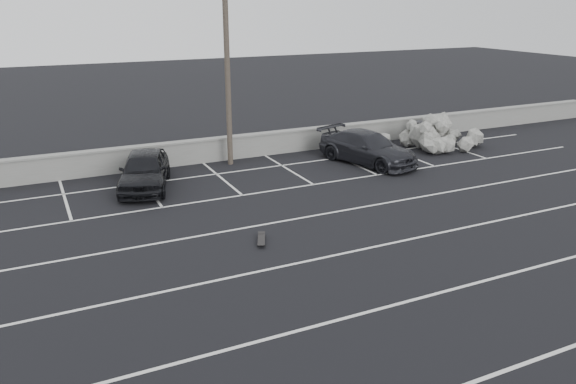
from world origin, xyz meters
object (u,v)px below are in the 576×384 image
trash_bin (422,132)px  skateboard (261,240)px  car_right (368,148)px  car_left (144,170)px  riprap_pile (437,139)px  utility_pole (227,62)px

trash_bin → skateboard: trash_bin is taller
car_right → skateboard: size_ratio=5.62×
car_left → riprap_pile: car_left is taller
skateboard → riprap_pile: bearing=53.0°
car_right → trash_bin: car_right is taller
car_right → riprap_pile: bearing=-5.9°
car_left → car_right: 9.70m
riprap_pile → car_right: bearing=-168.8°
utility_pole → riprap_pile: bearing=-8.5°
car_left → trash_bin: 14.36m
utility_pole → car_left: bearing=-156.8°
car_right → trash_bin: 5.07m
car_right → skateboard: (-7.65, -5.99, -0.62)m
trash_bin → car_right: bearing=-155.9°
car_right → utility_pole: size_ratio=0.55×
skateboard → car_right: bearing=61.7°
utility_pole → skateboard: (-2.09, -8.45, -4.36)m
car_right → skateboard: 9.74m
car_right → riprap_pile: 4.78m
trash_bin → riprap_pile: size_ratio=0.22×
trash_bin → car_left: bearing=-174.5°
car_left → riprap_pile: 14.36m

